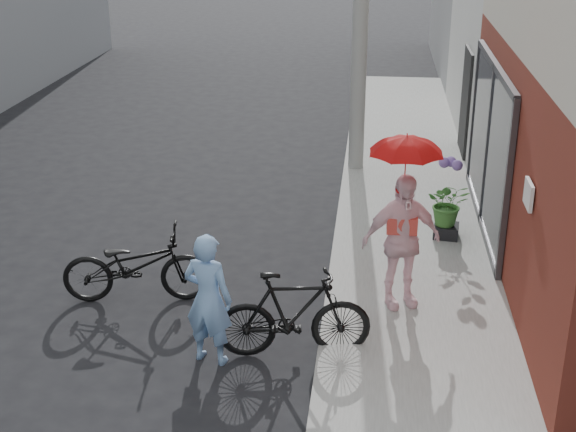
% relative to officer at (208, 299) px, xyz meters
% --- Properties ---
extents(ground, '(80.00, 80.00, 0.00)m').
position_rel_officer_xyz_m(ground, '(0.33, 0.71, -0.78)').
color(ground, black).
rests_on(ground, ground).
extents(sidewalk, '(2.20, 24.00, 0.12)m').
position_rel_officer_xyz_m(sidewalk, '(2.43, 2.71, -0.72)').
color(sidewalk, gray).
rests_on(sidewalk, ground).
extents(curb, '(0.12, 24.00, 0.12)m').
position_rel_officer_xyz_m(curb, '(1.27, 2.71, -0.72)').
color(curb, '#9E9E99').
rests_on(curb, ground).
extents(officer, '(0.65, 0.51, 1.56)m').
position_rel_officer_xyz_m(officer, '(0.00, 0.00, 0.00)').
color(officer, '#79A3D7').
rests_on(officer, ground).
extents(bike_left, '(1.97, 0.95, 0.99)m').
position_rel_officer_xyz_m(bike_left, '(-1.22, 1.32, -0.28)').
color(bike_left, black).
rests_on(bike_left, ground).
extents(bike_right, '(1.81, 0.77, 1.06)m').
position_rel_officer_xyz_m(bike_right, '(0.93, 0.21, -0.25)').
color(bike_right, black).
rests_on(bike_right, ground).
extents(kimono_woman, '(1.10, 0.75, 1.73)m').
position_rel_officer_xyz_m(kimono_woman, '(2.13, 1.37, 0.20)').
color(kimono_woman, '#FFD5DD').
rests_on(kimono_woman, sidewalk).
extents(parasol, '(0.86, 0.86, 0.75)m').
position_rel_officer_xyz_m(parasol, '(2.13, 1.37, 1.44)').
color(parasol, red).
rests_on(parasol, kimono_woman).
extents(planter, '(0.41, 0.41, 0.19)m').
position_rel_officer_xyz_m(planter, '(2.89, 3.57, -0.56)').
color(planter, black).
rests_on(planter, sidewalk).
extents(potted_plant, '(0.62, 0.54, 0.69)m').
position_rel_officer_xyz_m(potted_plant, '(2.89, 3.57, -0.12)').
color(potted_plant, '#3A742E').
rests_on(potted_plant, planter).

